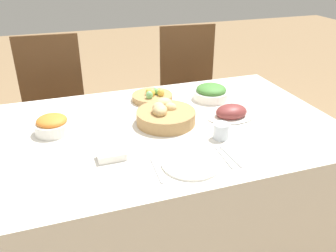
{
  "coord_description": "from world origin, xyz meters",
  "views": [
    {
      "loc": [
        -0.46,
        -1.47,
        1.53
      ],
      "look_at": [
        0.02,
        -0.08,
        0.78
      ],
      "focal_mm": 38.0,
      "sensor_mm": 36.0,
      "label": 1
    }
  ],
  "objects": [
    {
      "name": "dining_table",
      "position": [
        0.0,
        0.0,
        0.37
      ],
      "size": [
        1.75,
        1.08,
        0.74
      ],
      "color": "white",
      "rests_on": "ground"
    },
    {
      "name": "green_salad_bowl",
      "position": [
        0.39,
        0.24,
        0.78
      ],
      "size": [
        0.2,
        0.2,
        0.09
      ],
      "color": "white",
      "rests_on": "dining_table"
    },
    {
      "name": "fork",
      "position": [
        -0.12,
        -0.36,
        0.75
      ],
      "size": [
        0.02,
        0.17,
        0.0
      ],
      "rotation": [
        0.0,
        0.0,
        -0.05
      ],
      "color": "#B7B7BC",
      "rests_on": "dining_table"
    },
    {
      "name": "spoon",
      "position": [
        0.2,
        -0.36,
        0.75
      ],
      "size": [
        0.02,
        0.17,
        0.0
      ],
      "rotation": [
        0.0,
        0.0,
        0.05
      ],
      "color": "#B7B7BC",
      "rests_on": "dining_table"
    },
    {
      "name": "carrot_bowl",
      "position": [
        -0.49,
        0.1,
        0.78
      ],
      "size": [
        0.17,
        0.17,
        0.09
      ],
      "color": "white",
      "rests_on": "dining_table"
    },
    {
      "name": "bread_basket",
      "position": [
        0.04,
        0.03,
        0.78
      ],
      "size": [
        0.29,
        0.29,
        0.12
      ],
      "color": "#AD8451",
      "rests_on": "dining_table"
    },
    {
      "name": "ground_plane",
      "position": [
        0.0,
        0.0,
        0.0
      ],
      "size": [
        12.0,
        12.0,
        0.0
      ],
      "primitive_type": "plane",
      "color": "#937551"
    },
    {
      "name": "drinking_cup",
      "position": [
        0.23,
        -0.2,
        0.78
      ],
      "size": [
        0.07,
        0.07,
        0.07
      ],
      "color": "silver",
      "rests_on": "dining_table"
    },
    {
      "name": "butter_dish",
      "position": [
        -0.27,
        -0.22,
        0.76
      ],
      "size": [
        0.12,
        0.07,
        0.03
      ],
      "color": "white",
      "rests_on": "dining_table"
    },
    {
      "name": "chair_far_right",
      "position": [
        0.52,
        0.86,
        0.54
      ],
      "size": [
        0.45,
        0.45,
        1.02
      ],
      "rotation": [
        0.0,
        0.0,
        -0.08
      ],
      "color": "brown",
      "rests_on": "ground"
    },
    {
      "name": "egg_basket",
      "position": [
        0.06,
        0.33,
        0.77
      ],
      "size": [
        0.23,
        0.23,
        0.08
      ],
      "color": "#AD8451",
      "rests_on": "dining_table"
    },
    {
      "name": "ham_platter",
      "position": [
        0.38,
        -0.02,
        0.77
      ],
      "size": [
        0.25,
        0.18,
        0.08
      ],
      "color": "white",
      "rests_on": "dining_table"
    },
    {
      "name": "dinner_plate",
      "position": [
        0.02,
        -0.36,
        0.75
      ],
      "size": [
        0.24,
        0.24,
        0.01
      ],
      "color": "white",
      "rests_on": "dining_table"
    },
    {
      "name": "chair_far_left",
      "position": [
        -0.48,
        0.86,
        0.54
      ],
      "size": [
        0.45,
        0.45,
        1.02
      ],
      "rotation": [
        0.0,
        0.0,
        -0.07
      ],
      "color": "brown",
      "rests_on": "ground"
    },
    {
      "name": "knife",
      "position": [
        0.17,
        -0.36,
        0.75
      ],
      "size": [
        0.02,
        0.17,
        0.0
      ],
      "rotation": [
        0.0,
        0.0,
        -0.05
      ],
      "color": "#B7B7BC",
      "rests_on": "dining_table"
    }
  ]
}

